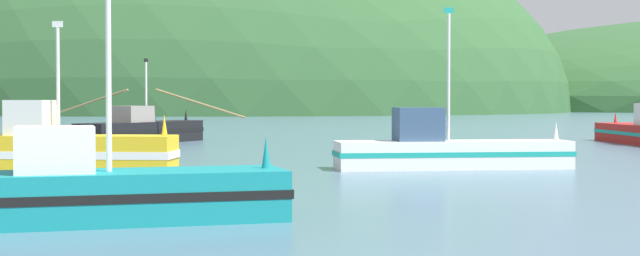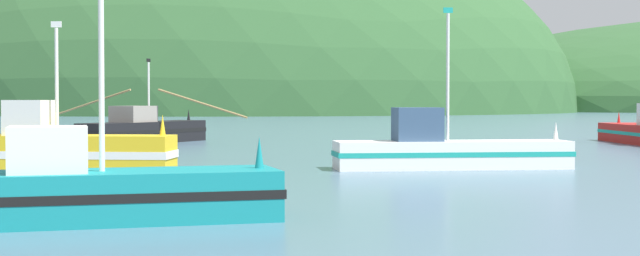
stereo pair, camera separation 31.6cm
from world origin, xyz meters
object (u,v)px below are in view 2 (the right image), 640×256
at_px(fishing_boat_white, 448,151).
at_px(fishing_boat_black, 143,130).
at_px(fishing_boat_teal, 78,192).
at_px(fishing_boat_yellow, 61,152).

relative_size(fishing_boat_white, fishing_boat_black, 0.75).
xyz_separation_m(fishing_boat_black, fishing_boat_teal, (1.03, -35.10, -0.14)).
xyz_separation_m(fishing_boat_yellow, fishing_boat_white, (13.81, 1.91, -0.16)).
height_order(fishing_boat_yellow, fishing_boat_white, fishing_boat_white).
relative_size(fishing_boat_yellow, fishing_boat_black, 0.64).
bearing_deg(fishing_boat_black, fishing_boat_white, -116.04).
bearing_deg(fishing_boat_white, fishing_boat_teal, -130.49).
relative_size(fishing_boat_yellow, fishing_boat_white, 0.85).
xyz_separation_m(fishing_boat_white, fishing_boat_teal, (-11.64, -13.72, -0.03)).
height_order(fishing_boat_yellow, fishing_boat_teal, fishing_boat_teal).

